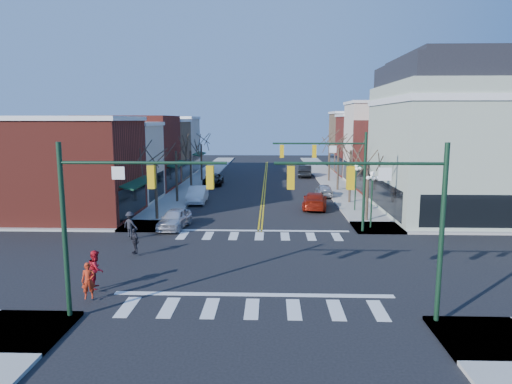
# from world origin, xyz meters

# --- Properties ---
(ground) EXTENTS (160.00, 160.00, 0.00)m
(ground) POSITION_xyz_m (0.00, 0.00, 0.00)
(ground) COLOR black
(ground) RESTS_ON ground
(sidewalk_left) EXTENTS (3.50, 70.00, 0.15)m
(sidewalk_left) POSITION_xyz_m (-8.75, 20.00, 0.07)
(sidewalk_left) COLOR #9E9B93
(sidewalk_left) RESTS_ON ground
(sidewalk_right) EXTENTS (3.50, 70.00, 0.15)m
(sidewalk_right) POSITION_xyz_m (8.75, 20.00, 0.07)
(sidewalk_right) COLOR #9E9B93
(sidewalk_right) RESTS_ON ground
(bldg_left_brick_a) EXTENTS (10.00, 8.50, 8.00)m
(bldg_left_brick_a) POSITION_xyz_m (-15.50, 11.75, 4.00)
(bldg_left_brick_a) COLOR maroon
(bldg_left_brick_a) RESTS_ON ground
(bldg_left_stucco_a) EXTENTS (10.00, 7.00, 7.50)m
(bldg_left_stucco_a) POSITION_xyz_m (-15.50, 19.50, 3.75)
(bldg_left_stucco_a) COLOR beige
(bldg_left_stucco_a) RESTS_ON ground
(bldg_left_brick_b) EXTENTS (10.00, 9.00, 8.50)m
(bldg_left_brick_b) POSITION_xyz_m (-15.50, 27.50, 4.25)
(bldg_left_brick_b) COLOR maroon
(bldg_left_brick_b) RESTS_ON ground
(bldg_left_tan) EXTENTS (10.00, 7.50, 7.80)m
(bldg_left_tan) POSITION_xyz_m (-15.50, 35.75, 3.90)
(bldg_left_tan) COLOR #87694A
(bldg_left_tan) RESTS_ON ground
(bldg_left_stucco_b) EXTENTS (10.00, 8.00, 8.20)m
(bldg_left_stucco_b) POSITION_xyz_m (-15.50, 43.50, 4.10)
(bldg_left_stucco_b) COLOR beige
(bldg_left_stucco_b) RESTS_ON ground
(bldg_right_brick_a) EXTENTS (10.00, 8.50, 8.00)m
(bldg_right_brick_a) POSITION_xyz_m (15.50, 25.75, 4.00)
(bldg_right_brick_a) COLOR maroon
(bldg_right_brick_a) RESTS_ON ground
(bldg_right_stucco) EXTENTS (10.00, 7.00, 10.00)m
(bldg_right_stucco) POSITION_xyz_m (15.50, 33.50, 5.00)
(bldg_right_stucco) COLOR beige
(bldg_right_stucco) RESTS_ON ground
(bldg_right_brick_b) EXTENTS (10.00, 8.00, 8.50)m
(bldg_right_brick_b) POSITION_xyz_m (15.50, 41.00, 4.25)
(bldg_right_brick_b) COLOR maroon
(bldg_right_brick_b) RESTS_ON ground
(bldg_right_tan) EXTENTS (10.00, 8.00, 9.00)m
(bldg_right_tan) POSITION_xyz_m (15.50, 49.00, 4.50)
(bldg_right_tan) COLOR #87694A
(bldg_right_tan) RESTS_ON ground
(victorian_corner) EXTENTS (12.25, 14.25, 13.30)m
(victorian_corner) POSITION_xyz_m (16.50, 14.50, 6.66)
(victorian_corner) COLOR #A6B39B
(victorian_corner) RESTS_ON ground
(traffic_mast_near_left) EXTENTS (6.60, 0.28, 7.20)m
(traffic_mast_near_left) POSITION_xyz_m (-5.55, -7.40, 4.71)
(traffic_mast_near_left) COLOR #14331E
(traffic_mast_near_left) RESTS_ON ground
(traffic_mast_near_right) EXTENTS (6.60, 0.28, 7.20)m
(traffic_mast_near_right) POSITION_xyz_m (5.55, -7.40, 4.71)
(traffic_mast_near_right) COLOR #14331E
(traffic_mast_near_right) RESTS_ON ground
(traffic_mast_far_right) EXTENTS (6.60, 0.28, 7.20)m
(traffic_mast_far_right) POSITION_xyz_m (5.55, 7.40, 4.71)
(traffic_mast_far_right) COLOR #14331E
(traffic_mast_far_right) RESTS_ON ground
(lamppost_corner) EXTENTS (0.36, 0.36, 4.33)m
(lamppost_corner) POSITION_xyz_m (8.20, 8.50, 2.96)
(lamppost_corner) COLOR #14331E
(lamppost_corner) RESTS_ON ground
(lamppost_midblock) EXTENTS (0.36, 0.36, 4.33)m
(lamppost_midblock) POSITION_xyz_m (8.20, 15.00, 2.96)
(lamppost_midblock) COLOR #14331E
(lamppost_midblock) RESTS_ON ground
(tree_left_a) EXTENTS (0.24, 0.24, 4.76)m
(tree_left_a) POSITION_xyz_m (-8.40, 11.00, 2.38)
(tree_left_a) COLOR #382B21
(tree_left_a) RESTS_ON ground
(tree_left_b) EXTENTS (0.24, 0.24, 5.04)m
(tree_left_b) POSITION_xyz_m (-8.40, 19.00, 2.52)
(tree_left_b) COLOR #382B21
(tree_left_b) RESTS_ON ground
(tree_left_c) EXTENTS (0.24, 0.24, 4.55)m
(tree_left_c) POSITION_xyz_m (-8.40, 27.00, 2.27)
(tree_left_c) COLOR #382B21
(tree_left_c) RESTS_ON ground
(tree_left_d) EXTENTS (0.24, 0.24, 4.90)m
(tree_left_d) POSITION_xyz_m (-8.40, 35.00, 2.45)
(tree_left_d) COLOR #382B21
(tree_left_d) RESTS_ON ground
(tree_right_a) EXTENTS (0.24, 0.24, 4.62)m
(tree_right_a) POSITION_xyz_m (8.40, 11.00, 2.31)
(tree_right_a) COLOR #382B21
(tree_right_a) RESTS_ON ground
(tree_right_b) EXTENTS (0.24, 0.24, 5.18)m
(tree_right_b) POSITION_xyz_m (8.40, 19.00, 2.59)
(tree_right_b) COLOR #382B21
(tree_right_b) RESTS_ON ground
(tree_right_c) EXTENTS (0.24, 0.24, 4.83)m
(tree_right_c) POSITION_xyz_m (8.40, 27.00, 2.42)
(tree_right_c) COLOR #382B21
(tree_right_c) RESTS_ON ground
(tree_right_d) EXTENTS (0.24, 0.24, 4.97)m
(tree_right_d) POSITION_xyz_m (8.40, 35.00, 2.48)
(tree_right_d) COLOR #382B21
(tree_right_d) RESTS_ON ground
(car_left_near) EXTENTS (2.23, 4.47, 1.46)m
(car_left_near) POSITION_xyz_m (-6.40, 8.34, 0.73)
(car_left_near) COLOR silver
(car_left_near) RESTS_ON ground
(car_left_mid) EXTENTS (1.85, 4.90, 1.60)m
(car_left_mid) POSITION_xyz_m (-6.40, 19.01, 0.80)
(car_left_mid) COLOR white
(car_left_mid) RESTS_ON ground
(car_left_far) EXTENTS (2.48, 5.09, 1.39)m
(car_left_far) POSITION_xyz_m (-6.40, 31.28, 0.70)
(car_left_far) COLOR black
(car_left_far) RESTS_ON ground
(car_right_near) EXTENTS (2.75, 5.46, 1.52)m
(car_right_near) POSITION_xyz_m (4.80, 16.28, 0.76)
(car_right_near) COLOR #9C1E0E
(car_right_near) RESTS_ON ground
(car_right_mid) EXTENTS (1.69, 4.02, 1.36)m
(car_right_mid) POSITION_xyz_m (6.40, 23.07, 0.68)
(car_right_mid) COLOR #ACADB0
(car_right_mid) RESTS_ON ground
(car_right_far) EXTENTS (2.30, 5.22, 1.67)m
(car_right_far) POSITION_xyz_m (5.65, 39.97, 0.83)
(car_right_far) COLOR black
(car_right_far) RESTS_ON ground
(pedestrian_red_a) EXTENTS (0.68, 0.54, 1.63)m
(pedestrian_red_a) POSITION_xyz_m (-7.30, -5.63, 0.97)
(pedestrian_red_a) COLOR #A82812
(pedestrian_red_a) RESTS_ON sidewalk_left
(pedestrian_red_b) EXTENTS (0.85, 1.01, 1.82)m
(pedestrian_red_b) POSITION_xyz_m (-7.46, -4.33, 1.06)
(pedestrian_red_b) COLOR red
(pedestrian_red_b) RESTS_ON sidewalk_left
(pedestrian_dark_a) EXTENTS (0.89, 0.92, 1.54)m
(pedestrian_dark_a) POSITION_xyz_m (-7.30, 1.29, 0.92)
(pedestrian_dark_a) COLOR black
(pedestrian_dark_a) RESTS_ON sidewalk_left
(pedestrian_dark_b) EXTENTS (1.32, 1.11, 1.77)m
(pedestrian_dark_b) POSITION_xyz_m (-8.71, 5.07, 1.04)
(pedestrian_dark_b) COLOR black
(pedestrian_dark_b) RESTS_ON sidewalk_left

